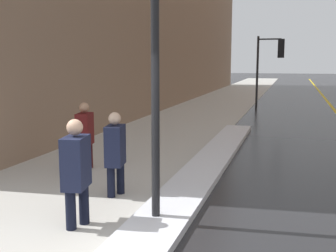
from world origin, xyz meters
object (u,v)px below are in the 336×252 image
object	(u,v)px
lamp_post	(155,40)
pedestrian_nearside	(85,133)
pedestrian_trailing	(115,150)
pedestrian_with_shoulder_bag	(76,168)
traffic_light_near	(272,57)

from	to	relation	value
lamp_post	pedestrian_nearside	size ratio (longest dim) A/B	2.95
pedestrian_nearside	pedestrian_trailing	bearing A→B (deg)	32.00
pedestrian_with_shoulder_bag	pedestrian_trailing	world-z (taller)	pedestrian_with_shoulder_bag
lamp_post	pedestrian_with_shoulder_bag	world-z (taller)	lamp_post
pedestrian_trailing	pedestrian_nearside	size ratio (longest dim) A/B	1.01
traffic_light_near	pedestrian_with_shoulder_bag	world-z (taller)	traffic_light_near
lamp_post	pedestrian_trailing	bearing A→B (deg)	136.69
traffic_light_near	pedestrian_nearside	xyz separation A→B (m)	(-3.26, -13.22, -1.75)
lamp_post	traffic_light_near	xyz separation A→B (m)	(0.80, 15.74, -0.08)
pedestrian_with_shoulder_bag	pedestrian_trailing	distance (m)	1.46
pedestrian_trailing	pedestrian_nearside	world-z (taller)	pedestrian_trailing
pedestrian_with_shoulder_bag	pedestrian_nearside	xyz separation A→B (m)	(-1.43, 2.97, -0.05)
traffic_light_near	pedestrian_with_shoulder_bag	distance (m)	16.38
traffic_light_near	pedestrian_nearside	bearing A→B (deg)	-101.03
pedestrian_with_shoulder_bag	pedestrian_nearside	bearing A→B (deg)	-164.79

